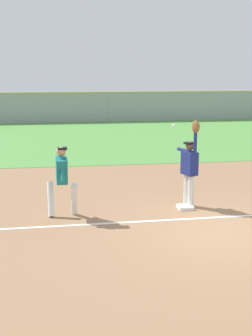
% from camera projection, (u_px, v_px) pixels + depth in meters
% --- Properties ---
extents(ground_plane, '(71.94, 71.94, 0.00)m').
position_uv_depth(ground_plane, '(220.00, 233.00, 10.13)').
color(ground_plane, '#936D4C').
extents(outfield_grass, '(51.21, 14.56, 0.01)m').
position_uv_depth(outfield_grass, '(123.00, 137.00, 24.51)').
color(outfield_grass, '#549342').
rests_on(outfield_grass, ground_plane).
extents(chalk_foul_line, '(12.00, 0.31, 0.01)m').
position_uv_depth(chalk_foul_line, '(25.00, 228.00, 10.46)').
color(chalk_foul_line, white).
rests_on(chalk_foul_line, ground_plane).
extents(first_base, '(0.39, 0.39, 0.08)m').
position_uv_depth(first_base, '(185.00, 207.00, 11.91)').
color(first_base, white).
rests_on(first_base, ground_plane).
extents(fielder, '(0.41, 0.88, 2.28)m').
position_uv_depth(fielder, '(190.00, 165.00, 11.88)').
color(fielder, silver).
rests_on(fielder, ground_plane).
extents(runner, '(0.74, 0.84, 1.72)m').
position_uv_depth(runner, '(62.00, 176.00, 11.12)').
color(runner, white).
rests_on(runner, ground_plane).
extents(baseball, '(0.07, 0.07, 0.07)m').
position_uv_depth(baseball, '(174.00, 125.00, 11.33)').
color(baseball, white).
extents(outfield_fence, '(51.29, 0.08, 2.03)m').
position_uv_depth(outfield_fence, '(108.00, 107.00, 31.33)').
color(outfield_fence, '#93999E').
rests_on(outfield_fence, ground_plane).
extents(parked_car_red, '(4.59, 2.51, 1.25)m').
position_uv_depth(parked_car_red, '(10.00, 109.00, 33.75)').
color(parked_car_red, '#B21E1E').
rests_on(parked_car_red, ground_plane).
extents(parked_car_blue, '(4.59, 2.52, 1.25)m').
position_uv_depth(parked_car_blue, '(87.00, 107.00, 35.02)').
color(parked_car_blue, '#23389E').
rests_on(parked_car_blue, ground_plane).
extents(parked_car_tan, '(4.57, 2.46, 1.25)m').
position_uv_depth(parked_car_tan, '(156.00, 106.00, 36.00)').
color(parked_car_tan, tan).
rests_on(parked_car_tan, ground_plane).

